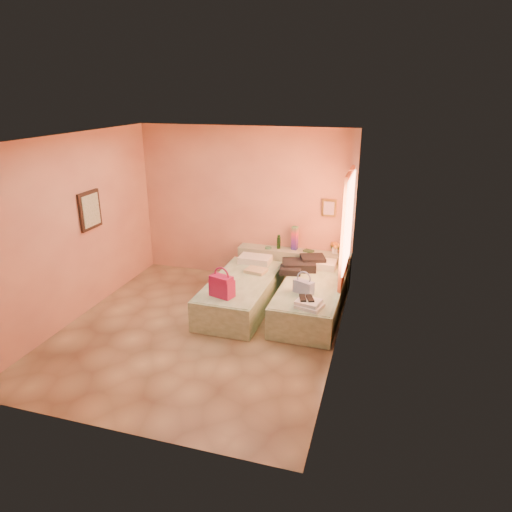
{
  "coord_description": "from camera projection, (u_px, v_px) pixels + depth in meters",
  "views": [
    {
      "loc": [
        2.52,
        -5.55,
        3.4
      ],
      "look_at": [
        0.63,
        0.85,
        0.94
      ],
      "focal_mm": 32.0,
      "sensor_mm": 36.0,
      "label": 1
    }
  ],
  "objects": [
    {
      "name": "ground",
      "position": [
        200.0,
        330.0,
        6.84
      ],
      "size": [
        4.5,
        4.5,
        0.0
      ],
      "primitive_type": "plane",
      "color": "tan",
      "rests_on": "ground"
    },
    {
      "name": "room_walls",
      "position": [
        223.0,
        206.0,
        6.68
      ],
      "size": [
        4.02,
        4.51,
        2.81
      ],
      "color": "#E19E78",
      "rests_on": "ground"
    },
    {
      "name": "headboard_ledge",
      "position": [
        293.0,
        267.0,
        8.36
      ],
      "size": [
        2.05,
        0.3,
        0.65
      ],
      "primitive_type": "cube",
      "color": "#9AA486",
      "rests_on": "ground"
    },
    {
      "name": "bed_left",
      "position": [
        241.0,
        294.0,
        7.45
      ],
      "size": [
        0.93,
        2.01,
        0.5
      ],
      "primitive_type": "cube",
      "rotation": [
        0.0,
        0.0,
        -0.01
      ],
      "color": "beige",
      "rests_on": "ground"
    },
    {
      "name": "bed_right",
      "position": [
        311.0,
        300.0,
        7.24
      ],
      "size": [
        0.93,
        2.01,
        0.5
      ],
      "primitive_type": "cube",
      "rotation": [
        0.0,
        0.0,
        -0.01
      ],
      "color": "beige",
      "rests_on": "ground"
    },
    {
      "name": "water_bottle",
      "position": [
        279.0,
        242.0,
        8.3
      ],
      "size": [
        0.07,
        0.07,
        0.25
      ],
      "primitive_type": "cylinder",
      "rotation": [
        0.0,
        0.0,
        0.05
      ],
      "color": "#133418",
      "rests_on": "headboard_ledge"
    },
    {
      "name": "rainbow_box",
      "position": [
        295.0,
        238.0,
        8.22
      ],
      "size": [
        0.11,
        0.11,
        0.43
      ],
      "primitive_type": "cube",
      "rotation": [
        0.0,
        0.0,
        -0.2
      ],
      "color": "#AF1549",
      "rests_on": "headboard_ledge"
    },
    {
      "name": "small_dish",
      "position": [
        268.0,
        248.0,
        8.33
      ],
      "size": [
        0.13,
        0.13,
        0.03
      ],
      "primitive_type": "cylinder",
      "rotation": [
        0.0,
        0.0,
        0.11
      ],
      "color": "#47835B",
      "rests_on": "headboard_ledge"
    },
    {
      "name": "green_book",
      "position": [
        309.0,
        251.0,
        8.17
      ],
      "size": [
        0.2,
        0.18,
        0.03
      ],
      "primitive_type": "cube",
      "rotation": [
        0.0,
        0.0,
        -0.41
      ],
      "color": "#264728",
      "rests_on": "headboard_ledge"
    },
    {
      "name": "flower_vase",
      "position": [
        335.0,
        247.0,
        8.07
      ],
      "size": [
        0.24,
        0.24,
        0.24
      ],
      "primitive_type": "cube",
      "rotation": [
        0.0,
        0.0,
        -0.32
      ],
      "color": "white",
      "rests_on": "headboard_ledge"
    },
    {
      "name": "magenta_handbag",
      "position": [
        222.0,
        286.0,
        6.72
      ],
      "size": [
        0.39,
        0.29,
        0.33
      ],
      "primitive_type": "cube",
      "rotation": [
        0.0,
        0.0,
        -0.3
      ],
      "color": "#AF1549",
      "rests_on": "bed_left"
    },
    {
      "name": "khaki_garment",
      "position": [
        256.0,
        271.0,
        7.65
      ],
      "size": [
        0.38,
        0.32,
        0.06
      ],
      "primitive_type": "cube",
      "rotation": [
        0.0,
        0.0,
        -0.16
      ],
      "color": "tan",
      "rests_on": "bed_left"
    },
    {
      "name": "clothes_pile",
      "position": [
        302.0,
        264.0,
        7.75
      ],
      "size": [
        0.75,
        0.75,
        0.18
      ],
      "primitive_type": "cube",
      "rotation": [
        0.0,
        0.0,
        0.27
      ],
      "color": "black",
      "rests_on": "bed_right"
    },
    {
      "name": "blue_handbag",
      "position": [
        304.0,
        287.0,
        6.85
      ],
      "size": [
        0.34,
        0.25,
        0.2
      ],
      "primitive_type": "cube",
      "rotation": [
        0.0,
        0.0,
        -0.42
      ],
      "color": "#42599F",
      "rests_on": "bed_right"
    },
    {
      "name": "towel_stack",
      "position": [
        310.0,
        304.0,
        6.41
      ],
      "size": [
        0.42,
        0.38,
        0.1
      ],
      "primitive_type": "cube",
      "rotation": [
        0.0,
        0.0,
        -0.27
      ],
      "color": "white",
      "rests_on": "bed_right"
    },
    {
      "name": "sandal_pair",
      "position": [
        306.0,
        298.0,
        6.45
      ],
      "size": [
        0.22,
        0.26,
        0.02
      ],
      "primitive_type": "cube",
      "rotation": [
        0.0,
        0.0,
        0.29
      ],
      "color": "black",
      "rests_on": "towel_stack"
    }
  ]
}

